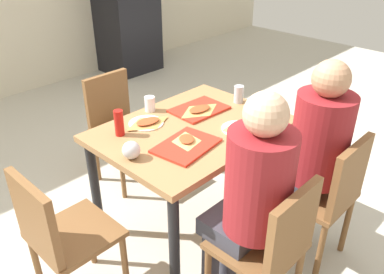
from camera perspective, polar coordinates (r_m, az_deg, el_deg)
ground_plane at (r=2.91m, az=-0.00°, el=-11.91°), size 10.00×10.00×0.02m
main_table at (r=2.52m, az=-0.00°, el=-0.44°), size 1.16×0.86×0.75m
chair_near_left at (r=2.03m, az=11.30°, el=-14.91°), size 0.40×0.40×0.87m
chair_near_right at (r=2.44m, az=18.97°, el=-7.51°), size 0.40×0.40×0.87m
chair_far_side at (r=3.15m, az=-10.73°, el=2.32°), size 0.40×0.40×0.87m
chair_left_end at (r=2.15m, az=-18.55°, el=-12.98°), size 0.40×0.40×0.87m
person_in_red at (r=1.93m, az=8.53°, el=-7.73°), size 0.32×0.42×1.28m
person_in_brown_jacket at (r=2.35m, az=16.92°, el=-1.37°), size 0.32×0.42×1.28m
tray_red_near at (r=2.26m, az=-0.83°, el=-1.24°), size 0.39×0.31×0.02m
tray_red_far at (r=2.69m, az=1.03°, el=3.99°), size 0.37×0.28×0.02m
paper_plate_center at (r=2.53m, az=-6.60°, el=1.99°), size 0.22×0.22×0.01m
paper_plate_near_edge at (r=2.46m, az=6.78°, el=1.18°), size 0.22×0.22×0.01m
pizza_slice_a at (r=2.28m, az=-0.79°, el=-0.41°), size 0.20×0.20×0.02m
pizza_slice_b at (r=2.64m, az=1.08°, el=3.95°), size 0.24×0.15×0.02m
pizza_slice_c at (r=2.51m, az=-6.36°, el=2.13°), size 0.24×0.17×0.02m
pizza_slice_d at (r=2.43m, az=7.09°, el=1.19°), size 0.25×0.26×0.02m
plastic_cup_a at (r=2.68m, az=-6.07°, el=4.75°), size 0.07×0.07×0.10m
plastic_cup_b at (r=2.27m, az=7.16°, el=-0.08°), size 0.07×0.07×0.10m
soda_can at (r=2.81m, az=6.71°, el=6.11°), size 0.07×0.07×0.12m
condiment_bottle at (r=2.39m, az=-10.42°, el=2.00°), size 0.06×0.06×0.16m
foil_bundle at (r=2.16m, az=-8.71°, el=-1.86°), size 0.10×0.10×0.10m
drink_fridge at (r=5.56m, az=-9.47°, el=18.88°), size 0.70×0.60×1.90m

